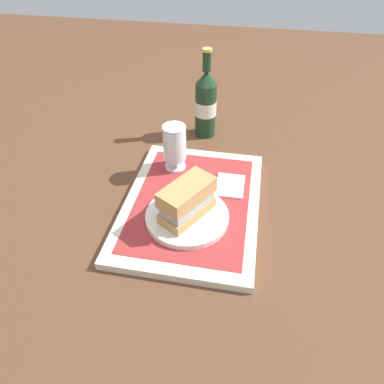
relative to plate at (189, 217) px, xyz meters
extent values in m
plane|color=brown|center=(0.06, 0.00, -0.03)|extent=(3.00, 3.00, 0.00)
cube|color=beige|center=(0.06, 0.00, -0.02)|extent=(0.44, 0.32, 0.02)
cube|color=#9E2D2D|center=(0.06, 0.00, -0.01)|extent=(0.38, 0.27, 0.00)
cylinder|color=silver|center=(0.00, 0.00, 0.00)|extent=(0.19, 0.19, 0.01)
cube|color=tan|center=(0.00, 0.00, 0.02)|extent=(0.14, 0.12, 0.02)
cube|color=#9EA3A8|center=(0.00, 0.00, 0.04)|extent=(0.13, 0.11, 0.02)
cube|color=silver|center=(0.00, 0.00, 0.05)|extent=(0.12, 0.10, 0.01)
sphere|color=#47932D|center=(0.04, -0.03, 0.06)|extent=(0.04, 0.04, 0.04)
cube|color=tan|center=(0.00, 0.00, 0.07)|extent=(0.14, 0.12, 0.04)
cylinder|color=silver|center=(0.19, 0.07, 0.00)|extent=(0.06, 0.06, 0.01)
cylinder|color=silver|center=(0.19, 0.07, 0.01)|extent=(0.01, 0.01, 0.02)
cylinder|color=silver|center=(0.19, 0.07, 0.07)|extent=(0.06, 0.06, 0.09)
cylinder|color=gold|center=(0.19, 0.07, 0.04)|extent=(0.06, 0.06, 0.04)
cylinder|color=white|center=(0.19, 0.07, 0.07)|extent=(0.05, 0.05, 0.01)
cube|color=white|center=(0.13, -0.08, 0.00)|extent=(0.09, 0.07, 0.01)
cylinder|color=#19381E|center=(0.41, 0.03, 0.05)|extent=(0.06, 0.06, 0.17)
cylinder|color=silver|center=(0.41, 0.03, 0.06)|extent=(0.07, 0.07, 0.05)
cone|color=#19381E|center=(0.41, 0.03, 0.16)|extent=(0.06, 0.06, 0.04)
cylinder|color=#19381E|center=(0.41, 0.03, 0.20)|extent=(0.02, 0.02, 0.05)
cylinder|color=#BFB74C|center=(0.41, 0.03, 0.23)|extent=(0.03, 0.03, 0.01)
camera|label=1|loc=(-0.56, -0.11, 0.57)|focal=33.20mm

